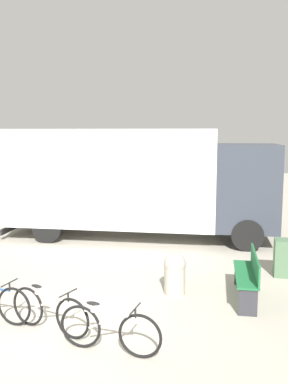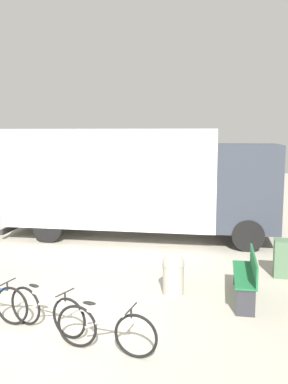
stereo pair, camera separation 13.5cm
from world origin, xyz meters
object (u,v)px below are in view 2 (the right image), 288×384
(delivery_truck, at_px, (137,179))
(bicycle_middle, at_px, (46,310))
(park_bench, at_px, (248,274))
(bollard_near_bench, at_px, (173,272))
(bicycle_far, at_px, (105,329))

(delivery_truck, distance_m, bicycle_middle, 6.81)
(delivery_truck, xyz_separation_m, bicycle_middle, (0.04, -6.64, -1.50))
(park_bench, height_order, bollard_near_bench, park_bench)
(park_bench, bearing_deg, delivery_truck, 34.14)
(delivery_truck, distance_m, bicycle_far, 7.35)
(bicycle_far, xyz_separation_m, bollard_near_bench, (0.63, 2.59, 0.09))
(bicycle_middle, xyz_separation_m, bicycle_far, (1.18, -0.45, 0.00))
(bicycle_far, relative_size, bollard_near_bench, 1.93)
(delivery_truck, xyz_separation_m, bollard_near_bench, (1.85, -4.51, -1.41))
(park_bench, distance_m, bollard_near_bench, 1.49)
(park_bench, height_order, bicycle_middle, park_bench)
(bicycle_middle, xyz_separation_m, bollard_near_bench, (1.81, 2.13, 0.09))
(bollard_near_bench, bearing_deg, bicycle_far, -103.75)
(bicycle_middle, bearing_deg, bollard_near_bench, 67.63)
(bicycle_middle, height_order, bollard_near_bench, bollard_near_bench)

